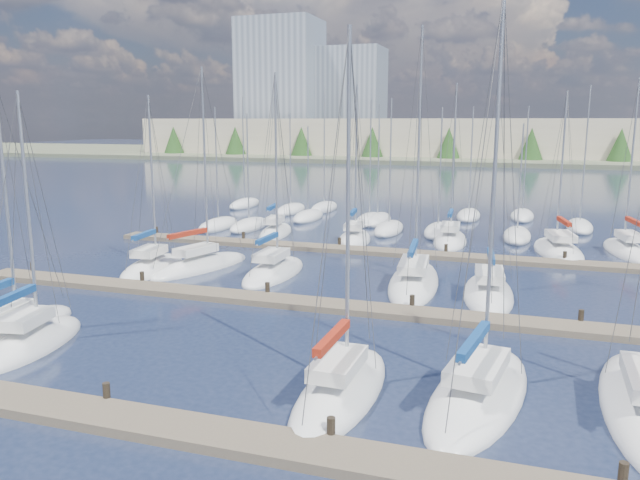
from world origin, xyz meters
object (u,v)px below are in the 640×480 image
(sailboat_i, at_px, (201,266))
(sailboat_r, at_px, (626,251))
(sailboat_q, at_px, (558,251))
(sailboat_n, at_px, (275,232))
(sailboat_o, at_px, (354,239))
(sailboat_c, at_px, (32,342))
(sailboat_h, at_px, (152,268))
(sailboat_l, at_px, (488,293))
(sailboat_b, at_px, (8,335))
(sailboat_k, at_px, (414,282))
(sailboat_e, at_px, (479,394))
(sailboat_d, at_px, (341,391))
(sailboat_p, at_px, (450,240))
(sailboat_j, at_px, (274,272))

(sailboat_i, relative_size, sailboat_r, 1.02)
(sailboat_q, bearing_deg, sailboat_n, 168.77)
(sailboat_o, distance_m, sailboat_q, 15.41)
(sailboat_c, xyz_separation_m, sailboat_h, (-2.85, 13.63, -0.00))
(sailboat_r, xyz_separation_m, sailboat_l, (-8.97, -15.03, -0.01))
(sailboat_o, relative_size, sailboat_b, 1.08)
(sailboat_c, xyz_separation_m, sailboat_k, (13.92, 15.35, 0.00))
(sailboat_e, bearing_deg, sailboat_n, 133.12)
(sailboat_k, bearing_deg, sailboat_b, -141.65)
(sailboat_n, bearing_deg, sailboat_c, -97.69)
(sailboat_c, relative_size, sailboat_d, 0.86)
(sailboat_o, height_order, sailboat_i, sailboat_i)
(sailboat_c, height_order, sailboat_h, sailboat_h)
(sailboat_o, bearing_deg, sailboat_c, -111.98)
(sailboat_c, xyz_separation_m, sailboat_q, (22.46, 27.72, -0.01))
(sailboat_n, distance_m, sailboat_d, 31.89)
(sailboat_i, relative_size, sailboat_h, 1.15)
(sailboat_p, xyz_separation_m, sailboat_c, (-14.43, -29.22, -0.00))
(sailboat_p, bearing_deg, sailboat_l, -79.32)
(sailboat_p, height_order, sailboat_d, sailboat_d)
(sailboat_c, xyz_separation_m, sailboat_e, (18.72, 0.76, -0.00))
(sailboat_h, relative_size, sailboat_d, 0.89)
(sailboat_p, relative_size, sailboat_r, 0.99)
(sailboat_j, relative_size, sailboat_e, 0.91)
(sailboat_i, bearing_deg, sailboat_q, 45.75)
(sailboat_q, height_order, sailboat_e, sailboat_e)
(sailboat_q, distance_m, sailboat_n, 22.58)
(sailboat_c, height_order, sailboat_d, sailboat_d)
(sailboat_p, bearing_deg, sailboat_e, -85.03)
(sailboat_r, xyz_separation_m, sailboat_e, (-8.51, -28.45, -0.01))
(sailboat_n, bearing_deg, sailboat_r, -5.49)
(sailboat_h, bearing_deg, sailboat_b, -90.55)
(sailboat_c, bearing_deg, sailboat_j, 61.14)
(sailboat_p, bearing_deg, sailboat_j, -126.98)
(sailboat_e, bearing_deg, sailboat_j, 142.19)
(sailboat_j, xyz_separation_m, sailboat_l, (13.18, -0.86, -0.01))
(sailboat_j, bearing_deg, sailboat_b, -115.41)
(sailboat_p, xyz_separation_m, sailboat_n, (-14.55, -1.18, 0.01))
(sailboat_h, xyz_separation_m, sailboat_e, (21.57, -12.87, 0.00))
(sailboat_k, relative_size, sailboat_i, 1.14)
(sailboat_p, relative_size, sailboat_k, 0.84)
(sailboat_j, distance_m, sailboat_o, 12.34)
(sailboat_d, height_order, sailboat_l, sailboat_d)
(sailboat_k, distance_m, sailboat_d, 15.87)
(sailboat_k, bearing_deg, sailboat_d, -94.79)
(sailboat_p, bearing_deg, sailboat_r, -3.66)
(sailboat_h, bearing_deg, sailboat_c, -83.60)
(sailboat_k, distance_m, sailboat_q, 15.03)
(sailboat_n, bearing_deg, sailboat_q, -8.76)
(sailboat_l, bearing_deg, sailboat_j, 171.11)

